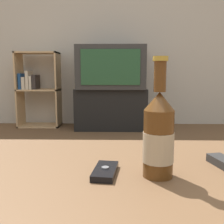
# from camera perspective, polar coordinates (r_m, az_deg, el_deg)

# --- Properties ---
(back_wall) EXTENTS (8.00, 0.05, 2.60)m
(back_wall) POSITION_cam_1_polar(r_m,az_deg,el_deg) (3.64, 0.27, 18.03)
(back_wall) COLOR beige
(back_wall) RESTS_ON ground_plane
(coffee_table) EXTENTS (1.35, 0.62, 0.46)m
(coffee_table) POSITION_cam_1_polar(r_m,az_deg,el_deg) (0.64, -4.69, -18.77)
(coffee_table) COLOR brown
(coffee_table) RESTS_ON ground_plane
(tv_stand) EXTENTS (0.87, 0.48, 0.50)m
(tv_stand) POSITION_cam_1_polar(r_m,az_deg,el_deg) (3.31, -0.20, 0.79)
(tv_stand) COLOR black
(tv_stand) RESTS_ON ground_plane
(television) EXTENTS (0.82, 0.60, 0.51)m
(television) POSITION_cam_1_polar(r_m,az_deg,el_deg) (3.28, -0.21, 9.62)
(television) COLOR #2D2D2D
(television) RESTS_ON tv_stand
(bookshelf) EXTENTS (0.53, 0.30, 0.96)m
(bookshelf) POSITION_cam_1_polar(r_m,az_deg,el_deg) (3.54, -16.14, 5.12)
(bookshelf) COLOR tan
(bookshelf) RESTS_ON ground_plane
(beer_bottle) EXTENTS (0.07, 0.07, 0.26)m
(beer_bottle) POSITION_cam_1_polar(r_m,az_deg,el_deg) (0.58, 10.09, -5.03)
(beer_bottle) COLOR #563314
(beer_bottle) RESTS_ON coffee_table
(cell_phone) EXTENTS (0.06, 0.11, 0.02)m
(cell_phone) POSITION_cam_1_polar(r_m,az_deg,el_deg) (0.61, -1.49, -12.68)
(cell_phone) COLOR black
(cell_phone) RESTS_ON coffee_table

